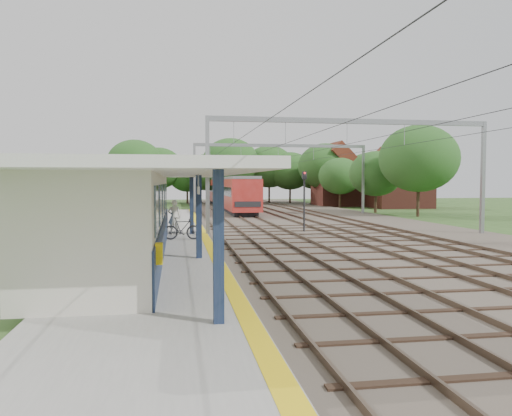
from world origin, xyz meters
TOP-DOWN VIEW (x-y plane):
  - ground at (0.00, 0.00)m, footprint 160.00×160.00m
  - ballast_bed at (4.00, 30.00)m, footprint 18.00×90.00m
  - platform at (-7.50, 14.00)m, footprint 5.00×52.00m
  - yellow_stripe at (-5.25, 14.00)m, footprint 0.45×52.00m
  - station_building at (-8.88, 7.00)m, footprint 3.41×18.00m
  - canopy at (-7.77, 6.00)m, footprint 6.40×20.00m
  - rail_tracks at (1.50, 30.00)m, footprint 11.80×88.00m
  - catenary_system at (3.39, 25.28)m, footprint 17.22×88.00m
  - tree_band at (3.84, 57.12)m, footprint 31.72×30.88m
  - house_near at (21.00, 46.00)m, footprint 7.00×6.12m
  - house_far at (16.00, 52.00)m, footprint 8.00×6.12m
  - person at (-6.87, 15.00)m, footprint 0.74×0.52m
  - bicycle at (-6.47, 12.24)m, footprint 1.93×0.65m
  - train at (-0.50, 47.88)m, footprint 2.81×35.03m
  - signal_post at (1.35, 17.76)m, footprint 0.31×0.28m

SIDE VIEW (x-z plane):
  - ground at x=0.00m, z-range 0.00..0.00m
  - ballast_bed at x=4.00m, z-range 0.00..0.10m
  - platform at x=-7.50m, z-range 0.00..0.35m
  - rail_tracks at x=1.50m, z-range 0.10..0.25m
  - yellow_stripe at x=-5.25m, z-range 0.35..0.36m
  - bicycle at x=-6.47m, z-range 0.35..1.49m
  - person at x=-6.87m, z-range 0.35..2.30m
  - station_building at x=-8.88m, z-range 0.34..3.74m
  - train at x=-0.50m, z-range 0.22..3.92m
  - signal_post at x=1.35m, z-range 0.43..4.37m
  - house_near at x=21.00m, z-range -0.96..6.93m
  - house_far at x=16.00m, z-range -1.09..7.56m
  - canopy at x=-7.77m, z-range 1.92..5.36m
  - tree_band at x=3.84m, z-range 0.51..9.33m
  - catenary_system at x=3.39m, z-range 2.01..9.01m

